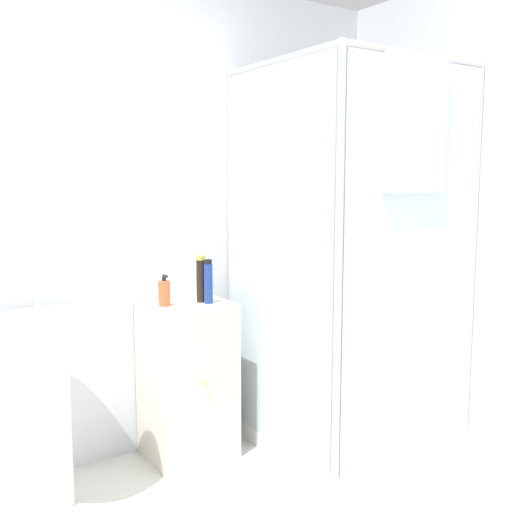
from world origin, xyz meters
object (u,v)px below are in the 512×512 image
shampoo_bottle_blue (208,282)px  soap_dispenser (164,293)px  shampoo_bottle_tall_black (201,279)px  sink (50,367)px

shampoo_bottle_blue → soap_dispenser: bearing=163.9°
soap_dispenser → shampoo_bottle_blue: bearing=-16.1°
soap_dispenser → shampoo_bottle_tall_black: shampoo_bottle_tall_black is taller
soap_dispenser → shampoo_bottle_blue: shampoo_bottle_blue is taller
soap_dispenser → shampoo_bottle_tall_black: size_ratio=0.66×
sink → shampoo_bottle_tall_black: shampoo_bottle_tall_black is taller
soap_dispenser → shampoo_bottle_blue: size_ratio=0.70×
sink → shampoo_bottle_tall_black: 0.87m
soap_dispenser → shampoo_bottle_blue: 0.23m
shampoo_bottle_tall_black → shampoo_bottle_blue: bearing=-75.7°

